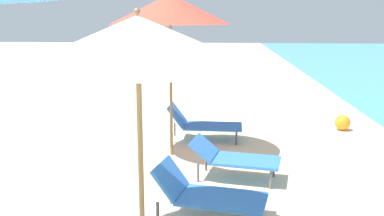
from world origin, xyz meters
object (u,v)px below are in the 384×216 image
lounger_second_shoreside (207,193)px  beach_ball (343,123)px  lounger_farthest_inland (234,157)px  umbrella_second (138,41)px  lounger_farthest_shoreside (202,123)px  umbrella_farthest (170,9)px

lounger_second_shoreside → beach_ball: 5.01m
lounger_farthest_inland → umbrella_second: bearing=-100.5°
lounger_second_shoreside → lounger_farthest_inland: size_ratio=1.01×
lounger_farthest_shoreside → lounger_second_shoreside: bearing=-84.7°
umbrella_farthest → lounger_second_shoreside: bearing=-73.7°
lounger_farthest_inland → beach_ball: bearing=62.8°
lounger_farthest_inland → beach_ball: lounger_farthest_inland is taller
umbrella_farthest → lounger_farthest_shoreside: 2.36m
lounger_second_shoreside → umbrella_farthest: bearing=117.9°
umbrella_second → umbrella_farthest: size_ratio=0.87×
beach_ball → lounger_second_shoreside: bearing=-122.5°
umbrella_second → lounger_farthest_inland: (0.92, 2.30, -1.79)m
umbrella_farthest → umbrella_second: bearing=-88.1°
umbrella_farthest → beach_ball: 4.48m
lounger_second_shoreside → lounger_farthest_shoreside: bearing=105.1°
lounger_farthest_shoreside → lounger_farthest_inland: (0.54, -2.02, -0.00)m
beach_ball → lounger_farthest_shoreside: bearing=-162.1°
lounger_farthest_inland → lounger_farthest_shoreside: bearing=116.3°
lounger_second_shoreside → beach_ball: lounger_second_shoreside is taller
umbrella_farthest → lounger_farthest_inland: (1.03, -1.07, -2.11)m
umbrella_second → lounger_farthest_shoreside: umbrella_second is taller
umbrella_farthest → lounger_farthest_shoreside: size_ratio=1.94×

